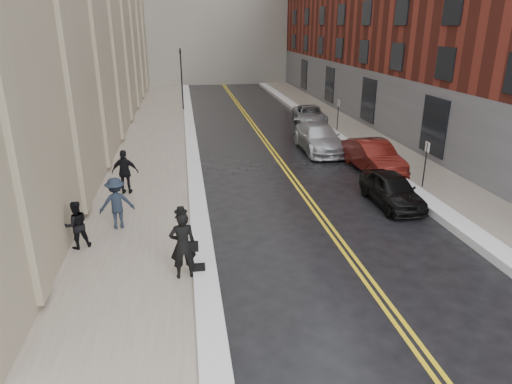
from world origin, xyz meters
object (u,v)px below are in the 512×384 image
object	(u,v)px
car_black	(392,189)
pedestrian_b	(117,203)
car_silver_near	(319,138)
pedestrian_main	(183,245)
car_maroon	(373,156)
car_silver_far	(310,115)
pedestrian_a	(76,225)
pedestrian_c	(125,172)

from	to	relation	value
car_black	pedestrian_b	size ratio (longest dim) A/B	2.08
car_silver_near	pedestrian_b	world-z (taller)	pedestrian_b
pedestrian_b	car_silver_near	bearing A→B (deg)	-148.72
car_silver_near	pedestrian_main	distance (m)	15.76
car_black	pedestrian_b	distance (m)	10.87
car_black	car_maroon	bearing A→B (deg)	76.25
car_silver_near	pedestrian_b	distance (m)	14.18
car_silver_near	car_silver_far	xyz separation A→B (m)	(1.60, 7.85, -0.13)
pedestrian_a	pedestrian_c	world-z (taller)	pedestrian_c
car_black	car_maroon	world-z (taller)	car_maroon
car_maroon	pedestrian_b	size ratio (longest dim) A/B	2.48
car_black	car_silver_far	bearing A→B (deg)	85.85
car_black	pedestrian_b	xyz separation A→B (m)	(-10.82, -0.94, 0.42)
pedestrian_main	pedestrian_a	xyz separation A→B (m)	(-3.40, 2.42, -0.21)
car_silver_near	pedestrian_a	distance (m)	15.95
car_maroon	pedestrian_c	bearing A→B (deg)	-174.05
car_silver_far	pedestrian_c	xyz separation A→B (m)	(-11.98, -13.96, 0.46)
car_silver_near	pedestrian_b	bearing A→B (deg)	-136.18
pedestrian_main	car_silver_near	bearing A→B (deg)	-127.66
pedestrian_main	pedestrian_c	distance (m)	7.83
pedestrian_main	pedestrian_c	world-z (taller)	pedestrian_main
car_maroon	car_black	bearing A→B (deg)	-106.27
pedestrian_b	pedestrian_c	bearing A→B (deg)	-100.77
car_silver_near	car_silver_far	world-z (taller)	car_silver_near
car_silver_far	pedestrian_main	world-z (taller)	pedestrian_main
car_black	car_silver_near	xyz separation A→B (m)	(-0.52, 8.80, 0.11)
pedestrian_a	pedestrian_c	bearing A→B (deg)	-124.84
car_black	pedestrian_a	bearing A→B (deg)	-169.29
car_maroon	car_silver_near	bearing A→B (deg)	107.74
car_silver_near	pedestrian_a	size ratio (longest dim) A/B	3.33
car_maroon	pedestrian_main	size ratio (longest dim) A/B	2.29
car_silver_far	pedestrian_c	bearing A→B (deg)	-124.15
car_silver_near	pedestrian_main	size ratio (longest dim) A/B	2.63
pedestrian_main	pedestrian_c	size ratio (longest dim) A/B	1.06
car_maroon	pedestrian_c	xyz separation A→B (m)	(-11.98, -1.88, 0.34)
car_silver_near	pedestrian_c	distance (m)	12.05
pedestrian_c	car_silver_near	bearing A→B (deg)	-142.56
car_silver_near	pedestrian_c	xyz separation A→B (m)	(-10.38, -6.11, 0.33)
car_black	pedestrian_c	distance (m)	11.24
car_silver_far	car_black	bearing A→B (deg)	-87.23
pedestrian_main	pedestrian_a	world-z (taller)	pedestrian_main
car_black	pedestrian_c	bearing A→B (deg)	165.73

